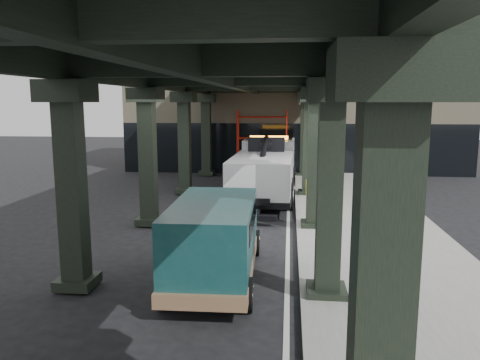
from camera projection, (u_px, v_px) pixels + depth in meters
The scene contains 8 objects.
ground at pixel (235, 244), 15.01m from camera, with size 90.00×90.00×0.00m, color black.
sidewalk at pixel (368, 229), 16.49m from camera, with size 5.00×40.00×0.15m, color gray.
lane_stripe at pixel (288, 229), 16.79m from camera, with size 0.12×38.00×0.01m, color silver.
viaduct at pixel (230, 74), 16.11m from camera, with size 7.40×32.00×6.40m.
building at pixel (294, 109), 33.76m from camera, with size 22.00×10.00×8.00m, color #C6B793.
scaffolding at pixel (262, 141), 29.03m from camera, with size 3.08×0.88×4.00m.
tow_truck at pixel (266, 168), 22.12m from camera, with size 2.93×9.12×2.96m.
towed_van at pixel (215, 238), 11.71m from camera, with size 2.22×5.27×2.11m.
Camera 1 is at (1.70, -14.37, 4.50)m, focal length 35.00 mm.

